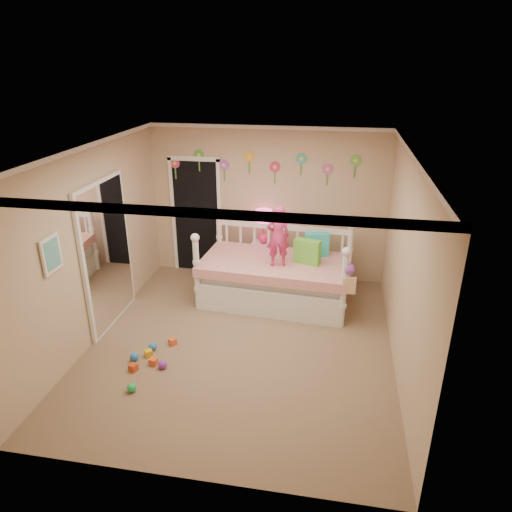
% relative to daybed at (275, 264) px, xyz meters
% --- Properties ---
extents(floor, '(4.00, 4.50, 0.01)m').
position_rel_daybed_xyz_m(floor, '(-0.28, -1.31, -0.63)').
color(floor, '#7F684C').
rests_on(floor, ground).
extents(ceiling, '(4.00, 4.50, 0.01)m').
position_rel_daybed_xyz_m(ceiling, '(-0.28, -1.31, 1.97)').
color(ceiling, white).
rests_on(ceiling, floor).
extents(back_wall, '(4.00, 0.01, 2.60)m').
position_rel_daybed_xyz_m(back_wall, '(-0.28, 0.94, 0.67)').
color(back_wall, tan).
rests_on(back_wall, floor).
extents(left_wall, '(0.01, 4.50, 2.60)m').
position_rel_daybed_xyz_m(left_wall, '(-2.28, -1.31, 0.67)').
color(left_wall, tan).
rests_on(left_wall, floor).
extents(right_wall, '(0.01, 4.50, 2.60)m').
position_rel_daybed_xyz_m(right_wall, '(1.72, -1.31, 0.67)').
color(right_wall, tan).
rests_on(right_wall, floor).
extents(crown_molding, '(4.00, 4.50, 0.06)m').
position_rel_daybed_xyz_m(crown_molding, '(-0.28, -1.31, 1.94)').
color(crown_molding, white).
rests_on(crown_molding, ceiling).
extents(daybed, '(2.39, 1.41, 1.25)m').
position_rel_daybed_xyz_m(daybed, '(0.00, 0.00, 0.00)').
color(daybed, white).
rests_on(daybed, floor).
extents(pillow_turquoise, '(0.39, 0.19, 0.37)m').
position_rel_daybed_xyz_m(pillow_turquoise, '(0.61, 0.29, 0.26)').
color(pillow_turquoise, '#28CCC7').
rests_on(pillow_turquoise, daybed).
extents(pillow_lime, '(0.42, 0.25, 0.38)m').
position_rel_daybed_xyz_m(pillow_lime, '(0.48, -0.03, 0.26)').
color(pillow_lime, '#69CE3F').
rests_on(pillow_lime, daybed).
extents(child, '(0.39, 0.30, 0.93)m').
position_rel_daybed_xyz_m(child, '(0.06, -0.19, 0.54)').
color(child, '#DB3174').
rests_on(child, daybed).
extents(nightstand, '(0.42, 0.33, 0.68)m').
position_rel_daybed_xyz_m(nightstand, '(-0.30, 0.72, -0.29)').
color(nightstand, white).
rests_on(nightstand, floor).
extents(table_lamp, '(0.27, 0.27, 0.59)m').
position_rel_daybed_xyz_m(table_lamp, '(-0.30, 0.72, 0.44)').
color(table_lamp, '#EF1F5E').
rests_on(table_lamp, nightstand).
extents(closet_doorway, '(0.90, 0.04, 2.07)m').
position_rel_daybed_xyz_m(closet_doorway, '(-1.53, 0.93, 0.41)').
color(closet_doorway, black).
rests_on(closet_doorway, back_wall).
extents(flower_decals, '(3.40, 0.02, 0.50)m').
position_rel_daybed_xyz_m(flower_decals, '(-0.37, 0.93, 1.31)').
color(flower_decals, '#B2668C').
rests_on(flower_decals, back_wall).
extents(mirror_closet, '(0.07, 1.30, 2.10)m').
position_rel_daybed_xyz_m(mirror_closet, '(-2.24, -1.01, 0.42)').
color(mirror_closet, white).
rests_on(mirror_closet, left_wall).
extents(wall_picture, '(0.05, 0.34, 0.42)m').
position_rel_daybed_xyz_m(wall_picture, '(-2.25, -2.21, 0.92)').
color(wall_picture, white).
rests_on(wall_picture, left_wall).
extents(hanging_bag, '(0.20, 0.16, 0.36)m').
position_rel_daybed_xyz_m(hanging_bag, '(1.10, -0.63, 0.14)').
color(hanging_bag, beige).
rests_on(hanging_bag, daybed).
extents(toy_scatter, '(0.90, 1.36, 0.11)m').
position_rel_daybed_xyz_m(toy_scatter, '(-1.30, -1.89, -0.57)').
color(toy_scatter, '#996666').
rests_on(toy_scatter, floor).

